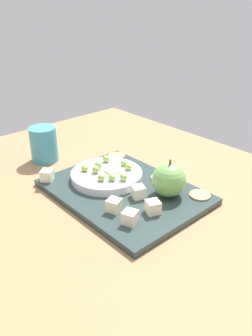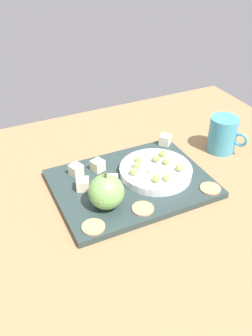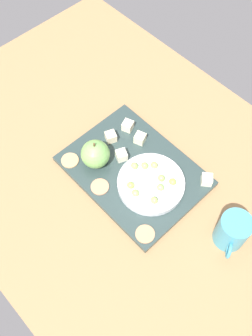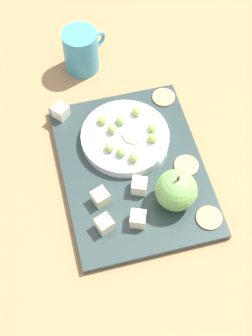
# 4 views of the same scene
# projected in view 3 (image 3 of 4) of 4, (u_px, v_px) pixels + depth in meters

# --- Properties ---
(table) EXTENTS (1.22, 0.87, 0.04)m
(table) POSITION_uv_depth(u_px,v_px,m) (119.00, 167.00, 1.06)
(table) COLOR #946F48
(table) RESTS_ON ground
(platter) EXTENTS (0.36, 0.27, 0.02)m
(platter) POSITION_uv_depth(u_px,v_px,m) (134.00, 171.00, 1.02)
(platter) COLOR #2A3A39
(platter) RESTS_ON table
(serving_dish) EXTENTS (0.18, 0.18, 0.02)m
(serving_dish) POSITION_uv_depth(u_px,v_px,m) (151.00, 184.00, 0.98)
(serving_dish) COLOR silver
(serving_dish) RESTS_ON platter
(apple_whole) EXTENTS (0.08, 0.08, 0.08)m
(apple_whole) POSITION_uv_depth(u_px,v_px,m) (95.00, 154.00, 0.99)
(apple_whole) COLOR #71AB55
(apple_whole) RESTS_ON platter
(apple_stem) EXTENTS (0.01, 0.01, 0.01)m
(apple_stem) POSITION_uv_depth(u_px,v_px,m) (94.00, 145.00, 0.95)
(apple_stem) COLOR brown
(apple_stem) RESTS_ON apple_whole
(cheese_cube_0) EXTENTS (0.04, 0.04, 0.03)m
(cheese_cube_0) POSITION_uv_depth(u_px,v_px,m) (140.00, 138.00, 1.05)
(cheese_cube_0) COLOR #F9F3C1
(cheese_cube_0) RESTS_ON platter
(cheese_cube_1) EXTENTS (0.04, 0.04, 0.03)m
(cheese_cube_1) POSITION_uv_depth(u_px,v_px,m) (128.00, 126.00, 1.07)
(cheese_cube_1) COLOR #F8E8C4
(cheese_cube_1) RESTS_ON platter
(cheese_cube_2) EXTENTS (0.04, 0.04, 0.03)m
(cheese_cube_2) POSITION_uv_depth(u_px,v_px,m) (111.00, 137.00, 1.05)
(cheese_cube_2) COLOR #F9E5BE
(cheese_cube_2) RESTS_ON platter
(cheese_cube_3) EXTENTS (0.04, 0.04, 0.03)m
(cheese_cube_3) POSITION_uv_depth(u_px,v_px,m) (207.00, 180.00, 0.98)
(cheese_cube_3) COLOR #F3EDCB
(cheese_cube_3) RESTS_ON platter
(cheese_cube_4) EXTENTS (0.04, 0.04, 0.03)m
(cheese_cube_4) POSITION_uv_depth(u_px,v_px,m) (121.00, 155.00, 1.02)
(cheese_cube_4) COLOR white
(cheese_cube_4) RESTS_ON platter
(cracker_0) EXTENTS (0.05, 0.05, 0.00)m
(cracker_0) POSITION_uv_depth(u_px,v_px,m) (100.00, 187.00, 0.98)
(cracker_0) COLOR tan
(cracker_0) RESTS_ON platter
(cracker_1) EXTENTS (0.05, 0.05, 0.00)m
(cracker_1) POSITION_uv_depth(u_px,v_px,m) (145.00, 234.00, 0.92)
(cracker_1) COLOR tan
(cracker_1) RESTS_ON platter
(cracker_2) EXTENTS (0.05, 0.05, 0.00)m
(cracker_2) POSITION_uv_depth(u_px,v_px,m) (70.00, 160.00, 1.02)
(cracker_2) COLOR tan
(cracker_2) RESTS_ON platter
(grape_0) EXTENTS (0.02, 0.02, 0.02)m
(grape_0) POSITION_uv_depth(u_px,v_px,m) (135.00, 193.00, 0.94)
(grape_0) COLOR #93C05D
(grape_0) RESTS_ON serving_dish
(grape_1) EXTENTS (0.02, 0.02, 0.02)m
(grape_1) POSITION_uv_depth(u_px,v_px,m) (134.00, 166.00, 0.98)
(grape_1) COLOR #97C059
(grape_1) RESTS_ON serving_dish
(grape_2) EXTENTS (0.02, 0.02, 0.02)m
(grape_2) POSITION_uv_depth(u_px,v_px,m) (154.00, 165.00, 0.98)
(grape_2) COLOR #9DB159
(grape_2) RESTS_ON serving_dish
(grape_3) EXTENTS (0.02, 0.02, 0.02)m
(grape_3) POSITION_uv_depth(u_px,v_px,m) (130.00, 185.00, 0.96)
(grape_3) COLOR #9AC14E
(grape_3) RESTS_ON serving_dish
(grape_4) EXTENTS (0.02, 0.02, 0.02)m
(grape_4) POSITION_uv_depth(u_px,v_px,m) (154.00, 200.00, 0.93)
(grape_4) COLOR #97B859
(grape_4) RESTS_ON serving_dish
(grape_5) EXTENTS (0.02, 0.02, 0.02)m
(grape_5) POSITION_uv_depth(u_px,v_px,m) (160.00, 187.00, 0.95)
(grape_5) COLOR #8FC05F
(grape_5) RESTS_ON serving_dish
(grape_6) EXTENTS (0.02, 0.02, 0.02)m
(grape_6) POSITION_uv_depth(u_px,v_px,m) (145.00, 166.00, 0.98)
(grape_6) COLOR #8FBC58
(grape_6) RESTS_ON serving_dish
(grape_7) EXTENTS (0.02, 0.02, 0.02)m
(grape_7) POSITION_uv_depth(u_px,v_px,m) (173.00, 182.00, 0.96)
(grape_7) COLOR #9DB24A
(grape_7) RESTS_ON serving_dish
(grape_8) EXTENTS (0.02, 0.02, 0.02)m
(grape_8) POSITION_uv_depth(u_px,v_px,m) (161.00, 178.00, 0.96)
(grape_8) COLOR #8CAC57
(grape_8) RESTS_ON serving_dish
(apple_slice_0) EXTENTS (0.04, 0.04, 0.01)m
(apple_slice_0) POSITION_uv_depth(u_px,v_px,m) (145.00, 184.00, 0.96)
(apple_slice_0) COLOR #F1E7B4
(apple_slice_0) RESTS_ON serving_dish
(cup) EXTENTS (0.08, 0.10, 0.10)m
(cup) POSITION_uv_depth(u_px,v_px,m) (232.00, 231.00, 0.89)
(cup) COLOR teal
(cup) RESTS_ON table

